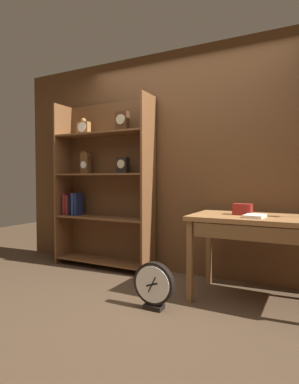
{
  "coord_description": "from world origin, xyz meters",
  "views": [
    {
      "loc": [
        1.34,
        -2.14,
        1.11
      ],
      "look_at": [
        -0.15,
        0.7,
        0.98
      ],
      "focal_mm": 29.84,
      "sensor_mm": 36.0,
      "label": 1
    }
  ],
  "objects_px": {
    "workbench": "(271,227)",
    "toolbox_small": "(242,209)",
    "bookshelf": "(103,186)",
    "round_clock_large": "(154,285)",
    "open_repair_manual": "(255,216)"
  },
  "relations": [
    {
      "from": "workbench",
      "to": "open_repair_manual",
      "type": "distance_m",
      "value": 0.18
    },
    {
      "from": "toolbox_small",
      "to": "open_repair_manual",
      "type": "relative_size",
      "value": 0.75
    },
    {
      "from": "bookshelf",
      "to": "toolbox_small",
      "type": "height_order",
      "value": "bookshelf"
    },
    {
      "from": "toolbox_small",
      "to": "round_clock_large",
      "type": "height_order",
      "value": "toolbox_small"
    },
    {
      "from": "bookshelf",
      "to": "round_clock_large",
      "type": "distance_m",
      "value": 1.69
    },
    {
      "from": "toolbox_small",
      "to": "open_repair_manual",
      "type": "xyz_separation_m",
      "value": [
        0.13,
        -0.16,
        -0.04
      ]
    },
    {
      "from": "open_repair_manual",
      "to": "round_clock_large",
      "type": "height_order",
      "value": "open_repair_manual"
    },
    {
      "from": "toolbox_small",
      "to": "bookshelf",
      "type": "bearing_deg",
      "value": 170.99
    },
    {
      "from": "workbench",
      "to": "toolbox_small",
      "type": "height_order",
      "value": "toolbox_small"
    },
    {
      "from": "round_clock_large",
      "to": "toolbox_small",
      "type": "bearing_deg",
      "value": 45.52
    },
    {
      "from": "workbench",
      "to": "toolbox_small",
      "type": "xyz_separation_m",
      "value": [
        -0.26,
        0.06,
        0.14
      ]
    },
    {
      "from": "workbench",
      "to": "toolbox_small",
      "type": "bearing_deg",
      "value": 166.09
    },
    {
      "from": "workbench",
      "to": "round_clock_large",
      "type": "distance_m",
      "value": 1.13
    },
    {
      "from": "bookshelf",
      "to": "workbench",
      "type": "relative_size",
      "value": 1.48
    },
    {
      "from": "workbench",
      "to": "bookshelf",
      "type": "bearing_deg",
      "value": 170.36
    }
  ]
}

